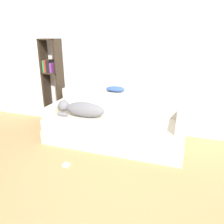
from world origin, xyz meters
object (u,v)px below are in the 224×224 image
at_px(dog, 81,109).
at_px(throw_pillow, 116,89).
at_px(couch, 114,131).
at_px(bookshelf, 52,77).
at_px(power_adapter, 66,165).
at_px(laptop, 120,120).

height_order(dog, throw_pillow, throw_pillow).
xyz_separation_m(couch, bookshelf, (-1.43, 0.50, 0.72)).
distance_m(throw_pillow, bookshelf, 1.34).
height_order(dog, bookshelf, bookshelf).
xyz_separation_m(couch, throw_pillow, (-0.10, 0.40, 0.62)).
distance_m(dog, power_adapter, 0.99).
xyz_separation_m(dog, bookshelf, (-0.88, 0.56, 0.38)).
bearing_deg(power_adapter, couch, 65.13).
relative_size(couch, dog, 2.71).
bearing_deg(bookshelf, laptop, -19.36).
distance_m(laptop, throw_pillow, 0.63).
bearing_deg(dog, bookshelf, 147.36).
height_order(couch, throw_pillow, throw_pillow).
height_order(couch, laptop, laptop).
xyz_separation_m(throw_pillow, power_adapter, (-0.31, -1.28, -0.81)).
bearing_deg(dog, throw_pillow, 45.75).
distance_m(dog, bookshelf, 1.11).
xyz_separation_m(dog, power_adapter, (0.14, -0.82, -0.54)).
bearing_deg(laptop, power_adapter, -140.50).
bearing_deg(power_adapter, laptop, 57.34).
distance_m(couch, throw_pillow, 0.74).
bearing_deg(throw_pillow, couch, -75.90).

